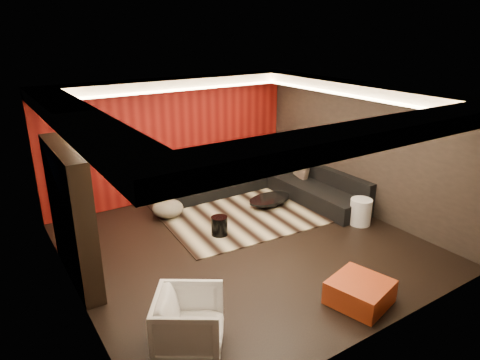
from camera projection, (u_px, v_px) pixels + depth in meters
floor at (244, 245)px, 8.03m from camera, size 6.00×6.00×0.02m
ceiling at (245, 94)px, 7.06m from camera, size 6.00×6.00×0.02m
wall_back at (172, 139)px, 9.91m from camera, size 6.00×0.02×2.80m
wall_left at (66, 213)px, 5.99m from camera, size 0.02×6.00×2.80m
wall_right at (362, 149)px, 9.09m from camera, size 0.02×6.00×2.80m
red_feature_wall at (173, 139)px, 9.88m from camera, size 5.98×0.05×2.78m
soffit_back at (175, 84)px, 9.22m from camera, size 6.00×0.60×0.22m
soffit_front at (373, 134)px, 4.98m from camera, size 6.00×0.60×0.22m
soffit_left at (77, 120)px, 5.71m from camera, size 0.60×4.80×0.22m
soffit_right at (357, 89)px, 8.49m from camera, size 0.60×4.80×0.22m
cove_back at (182, 90)px, 8.99m from camera, size 4.80×0.08×0.04m
cove_front at (351, 135)px, 5.28m from camera, size 4.80×0.08×0.04m
cove_left at (103, 123)px, 5.92m from camera, size 0.08×4.80×0.04m
cove_right at (345, 95)px, 8.35m from camera, size 0.08×4.80×0.04m
tv_surround at (71, 215)px, 6.65m from camera, size 0.30×2.00×2.20m
tv_screen at (79, 192)px, 6.61m from camera, size 0.04×1.30×0.80m
tv_shelf at (85, 235)px, 6.87m from camera, size 0.04×1.60×0.04m
rug at (251, 208)px, 9.61m from camera, size 4.19×3.26×0.02m
coffee_table at (270, 202)px, 9.69m from camera, size 1.19×1.19×0.18m
drum_stool at (219, 226)px, 8.30m from camera, size 0.40×0.40×0.38m
striped_pouf at (168, 208)px, 9.11m from camera, size 0.84×0.84×0.36m
white_side_table at (361, 212)px, 8.77m from camera, size 0.54×0.54×0.55m
orange_ottoman at (360, 292)px, 6.30m from camera, size 0.97×0.97×0.36m
armchair at (189, 322)px, 5.35m from camera, size 1.17×1.16×0.77m
sectional_sofa at (261, 185)px, 10.29m from camera, size 3.65×3.50×0.75m
throw_pillows at (250, 168)px, 10.31m from camera, size 3.00×1.59×0.50m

